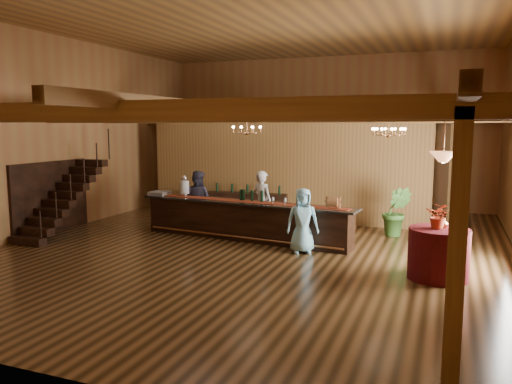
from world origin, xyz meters
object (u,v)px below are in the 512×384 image
(guest, at_px, (303,221))
(round_table, at_px, (438,254))
(backbar_shelf, at_px, (240,206))
(chandelier_left, at_px, (247,129))
(raffle_drum, at_px, (333,202))
(staff_second, at_px, (198,200))
(beverage_dispenser, at_px, (184,186))
(tasting_bar, at_px, (245,220))
(chandelier_right, at_px, (389,131))
(pendant_lamp, at_px, (443,157))
(floor_plant, at_px, (396,211))
(bartender, at_px, (262,203))

(guest, bearing_deg, round_table, -39.67)
(backbar_shelf, xyz_separation_m, chandelier_left, (1.22, -2.39, 2.47))
(chandelier_left, distance_m, guest, 2.95)
(raffle_drum, xyz_separation_m, round_table, (2.42, -1.46, -0.69))
(staff_second, bearing_deg, backbar_shelf, -102.50)
(round_table, height_order, guest, guest)
(staff_second, bearing_deg, beverage_dispenser, 65.28)
(tasting_bar, distance_m, round_table, 5.16)
(raffle_drum, bearing_deg, guest, -142.66)
(tasting_bar, bearing_deg, chandelier_right, 16.41)
(tasting_bar, height_order, chandelier_right, chandelier_right)
(pendant_lamp, height_order, staff_second, pendant_lamp)
(round_table, bearing_deg, chandelier_left, 157.94)
(floor_plant, bearing_deg, beverage_dispenser, -164.69)
(tasting_bar, xyz_separation_m, backbar_shelf, (-1.22, 2.56, -0.08))
(beverage_dispenser, bearing_deg, raffle_drum, -7.91)
(pendant_lamp, bearing_deg, staff_second, 159.55)
(backbar_shelf, distance_m, bartender, 2.31)
(tasting_bar, relative_size, bartender, 3.47)
(staff_second, relative_size, floor_plant, 1.25)
(tasting_bar, distance_m, chandelier_right, 4.29)
(backbar_shelf, distance_m, chandelier_left, 3.64)
(bartender, relative_size, floor_plant, 1.29)
(chandelier_right, bearing_deg, chandelier_left, -172.99)
(bartender, bearing_deg, chandelier_right, -162.10)
(chandelier_right, bearing_deg, round_table, -61.63)
(backbar_shelf, relative_size, floor_plant, 2.23)
(tasting_bar, distance_m, staff_second, 1.89)
(beverage_dispenser, bearing_deg, round_table, -16.95)
(chandelier_right, height_order, bartender, chandelier_right)
(pendant_lamp, xyz_separation_m, staff_second, (-6.58, 2.45, -1.55))
(tasting_bar, relative_size, round_table, 5.27)
(chandelier_right, distance_m, pendant_lamp, 2.76)
(tasting_bar, height_order, round_table, tasting_bar)
(raffle_drum, relative_size, pendant_lamp, 0.38)
(backbar_shelf, bearing_deg, round_table, -43.45)
(backbar_shelf, bearing_deg, guest, -55.78)
(raffle_drum, distance_m, guest, 0.88)
(round_table, height_order, bartender, bartender)
(raffle_drum, height_order, staff_second, staff_second)
(tasting_bar, distance_m, bartender, 0.90)
(round_table, height_order, chandelier_right, chandelier_right)
(raffle_drum, bearing_deg, floor_plant, 59.38)
(tasting_bar, height_order, guest, guest)
(raffle_drum, height_order, chandelier_left, chandelier_left)
(chandelier_left, relative_size, chandelier_right, 1.00)
(backbar_shelf, height_order, bartender, bartender)
(chandelier_left, distance_m, pendant_lamp, 5.25)
(beverage_dispenser, relative_size, guest, 0.39)
(pendant_lamp, relative_size, staff_second, 0.53)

